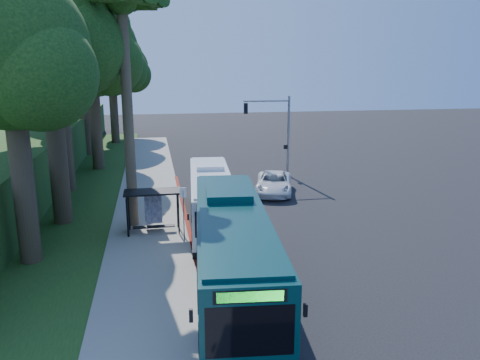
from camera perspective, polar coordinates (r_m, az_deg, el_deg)
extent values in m
plane|color=black|center=(31.30, 2.49, -3.86)|extent=(140.00, 140.00, 0.00)
cube|color=gray|center=(30.53, -11.02, -4.44)|extent=(4.50, 70.00, 0.12)
cube|color=maroon|center=(26.81, -6.07, -6.81)|extent=(0.25, 30.00, 0.13)
cube|color=#234719|center=(35.86, -20.15, -2.38)|extent=(8.00, 70.00, 0.06)
cube|color=black|center=(26.96, -10.62, -1.42)|extent=(3.20, 1.50, 0.10)
cube|color=black|center=(27.37, -13.54, -4.18)|extent=(0.06, 1.30, 2.20)
cube|color=navy|center=(27.98, -10.52, -3.53)|extent=(1.00, 0.12, 1.70)
cube|color=black|center=(27.46, -10.43, -5.61)|extent=(2.40, 0.40, 0.06)
cube|color=black|center=(27.94, -13.39, -3.81)|extent=(0.08, 0.08, 2.40)
cube|color=black|center=(27.92, -7.63, -3.56)|extent=(0.08, 0.08, 2.40)
cube|color=black|center=(26.79, -13.49, -4.56)|extent=(0.08, 0.08, 2.40)
cube|color=black|center=(26.78, -7.49, -4.31)|extent=(0.08, 0.08, 2.40)
cylinder|color=gray|center=(25.37, -6.87, -4.59)|extent=(0.06, 0.06, 3.00)
cube|color=white|center=(24.97, -6.96, -1.54)|extent=(0.35, 0.04, 0.55)
cylinder|color=gray|center=(41.20, 5.91, 5.29)|extent=(0.20, 0.20, 7.00)
cylinder|color=gray|center=(40.35, 3.25, 9.60)|extent=(4.00, 0.14, 0.14)
cube|color=black|center=(40.00, 0.71, 8.72)|extent=(0.30, 0.30, 0.90)
cube|color=black|center=(41.27, 5.54, 4.05)|extent=(0.25, 0.25, 0.35)
cylinder|color=#4C3F2D|center=(27.76, -13.49, 7.27)|extent=(0.60, 0.60, 13.00)
cylinder|color=#382B1E|center=(29.90, -21.51, 4.71)|extent=(1.10, 1.10, 10.50)
sphere|color=#0E3410|center=(29.72, -22.63, 17.08)|extent=(8.00, 8.00, 8.00)
sphere|color=#0E3410|center=(28.19, -19.61, 15.12)|extent=(5.60, 5.60, 5.60)
sphere|color=#0E3410|center=(31.32, -24.54, 15.02)|extent=(5.20, 5.20, 5.20)
cylinder|color=#382B1E|center=(37.82, -20.92, 7.49)|extent=(1.18, 1.18, 11.90)
sphere|color=#0E3410|center=(37.87, -21.90, 18.53)|extent=(10.00, 10.00, 10.00)
sphere|color=#0E3410|center=(35.97, -18.90, 16.90)|extent=(7.00, 7.00, 7.00)
sphere|color=#0E3410|center=(39.83, -23.85, 16.59)|extent=(6.50, 6.50, 6.50)
cylinder|color=#382B1E|center=(45.59, -17.24, 7.33)|extent=(1.06, 1.06, 9.80)
sphere|color=#0E3410|center=(45.40, -17.78, 14.89)|extent=(8.40, 8.40, 8.40)
sphere|color=#0E3410|center=(43.96, -15.64, 13.63)|extent=(5.88, 5.88, 5.88)
sphere|color=#0E3410|center=(47.02, -19.32, 13.68)|extent=(5.46, 5.46, 5.46)
cylinder|color=#382B1E|center=(53.69, -18.51, 8.83)|extent=(1.14, 1.14, 11.20)
sphere|color=#0E3410|center=(53.65, -19.08, 16.16)|extent=(9.60, 9.60, 9.60)
sphere|color=#0E3410|center=(51.94, -17.03, 15.00)|extent=(6.72, 6.72, 6.72)
sphere|color=#0E3410|center=(55.51, -20.53, 14.94)|extent=(6.24, 6.24, 6.24)
cylinder|color=#382B1E|center=(61.44, -15.14, 8.58)|extent=(1.02, 1.02, 9.10)
sphere|color=#0E3410|center=(61.26, -15.47, 13.79)|extent=(8.00, 8.00, 8.00)
sphere|color=#0E3410|center=(59.96, -13.93, 12.90)|extent=(5.60, 5.60, 5.60)
sphere|color=#0E3410|center=(62.77, -16.63, 12.99)|extent=(5.20, 5.20, 5.20)
cylinder|color=#382B1E|center=(69.37, -13.82, 8.88)|extent=(0.98, 0.98, 8.40)
sphere|color=#0E3410|center=(69.18, -14.06, 13.14)|extent=(7.00, 7.00, 7.00)
sphere|color=#0E3410|center=(68.07, -12.86, 12.40)|extent=(4.90, 4.90, 4.90)
sphere|color=#0E3410|center=(70.48, -14.99, 12.50)|extent=(4.55, 4.55, 4.55)
cylinder|color=#382B1E|center=(24.36, -25.04, 0.88)|extent=(1.02, 1.02, 9.10)
sphere|color=#0E3410|center=(23.90, -26.41, 14.07)|extent=(7.20, 7.20, 7.20)
sphere|color=#0E3410|center=(22.50, -23.25, 11.83)|extent=(5.04, 5.04, 5.04)
cube|color=white|center=(28.49, -3.52, -2.10)|extent=(3.32, 11.54, 2.70)
cube|color=black|center=(28.90, -3.48, -4.78)|extent=(3.35, 11.60, 0.33)
cube|color=black|center=(28.88, -3.58, -1.35)|extent=(3.17, 9.05, 1.04)
cube|color=black|center=(23.04, -2.87, -5.36)|extent=(2.13, 0.28, 1.33)
cube|color=black|center=(33.89, -3.98, 0.96)|extent=(1.94, 0.27, 0.95)
cube|color=#19E533|center=(22.76, -2.90, -3.22)|extent=(1.57, 0.22, 0.27)
cube|color=white|center=(28.15, -3.56, 0.64)|extent=(3.08, 10.96, 0.11)
cube|color=white|center=(29.96, -3.74, 1.74)|extent=(1.88, 2.50, 0.33)
cylinder|color=black|center=(25.37, -5.59, -7.01)|extent=(0.36, 0.97, 0.95)
cylinder|color=black|center=(25.48, -0.62, -6.86)|extent=(0.36, 0.97, 0.95)
cylinder|color=black|center=(32.96, -5.75, -2.16)|extent=(0.36, 0.97, 0.95)
cylinder|color=black|center=(33.03, -1.94, -2.06)|extent=(0.36, 0.97, 0.95)
cube|color=#093132|center=(19.69, -0.97, -8.44)|extent=(4.10, 13.60, 3.18)
cube|color=black|center=(20.37, -0.95, -12.74)|extent=(4.14, 13.67, 0.39)
cube|color=black|center=(20.10, -1.09, -7.04)|extent=(3.89, 10.67, 1.23)
cube|color=black|center=(13.65, 1.21, -17.88)|extent=(2.50, 0.37, 1.56)
cube|color=black|center=(25.86, -2.07, -2.20)|extent=(2.28, 0.35, 1.12)
cube|color=#19E533|center=(13.12, 1.24, -13.95)|extent=(1.85, 0.29, 0.31)
cube|color=#093132|center=(19.14, -0.99, -3.87)|extent=(3.81, 12.91, 0.13)
cube|color=#093132|center=(21.22, -1.43, -1.59)|extent=(2.25, 2.97, 0.39)
cylinder|color=black|center=(16.47, -4.49, -18.76)|extent=(0.44, 1.14, 1.12)
cylinder|color=black|center=(16.68, 4.87, -18.32)|extent=(0.44, 1.14, 1.12)
cylinder|color=black|center=(24.91, -4.81, -7.19)|extent=(0.44, 1.14, 1.12)
cylinder|color=black|center=(25.04, 1.13, -7.02)|extent=(0.44, 1.14, 1.12)
imported|color=white|center=(35.75, 4.14, -0.36)|extent=(4.05, 6.17, 1.58)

